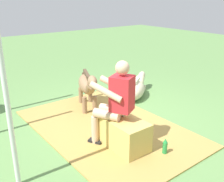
{
  "coord_description": "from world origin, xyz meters",
  "views": [
    {
      "loc": [
        -3.4,
        2.75,
        2.2
      ],
      "look_at": [
        0.2,
        -0.04,
        0.55
      ],
      "focal_mm": 42.89,
      "sensor_mm": 36.0,
      "label": 1
    }
  ],
  "objects_px": {
    "tent_pole_left": "(5,87)",
    "hay_bale": "(124,134)",
    "soda_bottle": "(165,147)",
    "pony_standing": "(88,85)",
    "person_seated": "(115,100)",
    "pony_lying": "(136,89)"
  },
  "relations": [
    {
      "from": "hay_bale",
      "to": "tent_pole_left",
      "type": "distance_m",
      "value": 1.88
    },
    {
      "from": "pony_standing",
      "to": "tent_pole_left",
      "type": "relative_size",
      "value": 0.5
    },
    {
      "from": "hay_bale",
      "to": "pony_standing",
      "type": "bearing_deg",
      "value": -13.18
    },
    {
      "from": "person_seated",
      "to": "tent_pole_left",
      "type": "bearing_deg",
      "value": 90.05
    },
    {
      "from": "pony_standing",
      "to": "pony_lying",
      "type": "xyz_separation_m",
      "value": [
        -0.04,
        -1.26,
        -0.34
      ]
    },
    {
      "from": "person_seated",
      "to": "pony_standing",
      "type": "height_order",
      "value": "person_seated"
    },
    {
      "from": "person_seated",
      "to": "soda_bottle",
      "type": "bearing_deg",
      "value": -148.61
    },
    {
      "from": "person_seated",
      "to": "soda_bottle",
      "type": "xyz_separation_m",
      "value": [
        -0.66,
        -0.4,
        -0.61
      ]
    },
    {
      "from": "pony_standing",
      "to": "tent_pole_left",
      "type": "distance_m",
      "value": 2.47
    },
    {
      "from": "person_seated",
      "to": "hay_bale",
      "type": "bearing_deg",
      "value": -160.93
    },
    {
      "from": "soda_bottle",
      "to": "pony_standing",
      "type": "bearing_deg",
      "value": -0.13
    },
    {
      "from": "hay_bale",
      "to": "soda_bottle",
      "type": "distance_m",
      "value": 0.63
    },
    {
      "from": "tent_pole_left",
      "to": "pony_lying",
      "type": "bearing_deg",
      "value": -67.25
    },
    {
      "from": "person_seated",
      "to": "tent_pole_left",
      "type": "relative_size",
      "value": 0.53
    },
    {
      "from": "person_seated",
      "to": "tent_pole_left",
      "type": "height_order",
      "value": "tent_pole_left"
    },
    {
      "from": "pony_lying",
      "to": "hay_bale",
      "type": "bearing_deg",
      "value": 132.48
    },
    {
      "from": "person_seated",
      "to": "pony_lying",
      "type": "relative_size",
      "value": 1.07
    },
    {
      "from": "pony_standing",
      "to": "soda_bottle",
      "type": "height_order",
      "value": "pony_standing"
    },
    {
      "from": "tent_pole_left",
      "to": "pony_standing",
      "type": "bearing_deg",
      "value": -54.38
    },
    {
      "from": "tent_pole_left",
      "to": "hay_bale",
      "type": "bearing_deg",
      "value": -95.49
    },
    {
      "from": "pony_standing",
      "to": "tent_pole_left",
      "type": "height_order",
      "value": "tent_pole_left"
    },
    {
      "from": "pony_lying",
      "to": "pony_standing",
      "type": "bearing_deg",
      "value": 88.19
    }
  ]
}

